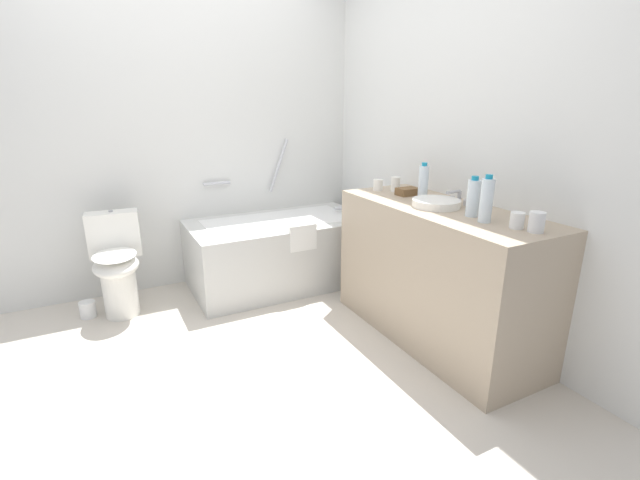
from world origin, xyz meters
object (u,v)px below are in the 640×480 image
(toilet, at_px, (117,264))
(water_bottle_0, at_px, (473,198))
(sink_basin, at_px, (436,203))
(amenity_basket, at_px, (407,192))
(water_bottle_2, at_px, (423,182))
(drinking_glass_2, at_px, (537,222))
(toilet_paper_roll, at_px, (88,309))
(sink_faucet, at_px, (458,198))
(water_bottle_1, at_px, (486,200))
(bathtub, at_px, (280,250))
(drinking_glass_1, at_px, (517,220))
(drinking_glass_3, at_px, (378,185))
(drinking_glass_0, at_px, (396,184))

(toilet, xyz_separation_m, water_bottle_0, (1.79, -1.56, 0.61))
(sink_basin, bearing_deg, amenity_basket, 80.74)
(water_bottle_2, bearing_deg, drinking_glass_2, -90.56)
(sink_basin, relative_size, toilet_paper_roll, 2.45)
(sink_faucet, height_order, water_bottle_0, water_bottle_0)
(toilet_paper_roll, bearing_deg, water_bottle_1, -40.98)
(drinking_glass_2, height_order, amenity_basket, drinking_glass_2)
(water_bottle_1, bearing_deg, sink_basin, 87.96)
(bathtub, relative_size, amenity_basket, 10.44)
(toilet, distance_m, drinking_glass_2, 2.73)
(sink_faucet, bearing_deg, bathtub, 118.25)
(water_bottle_1, bearing_deg, toilet, 136.09)
(water_bottle_0, height_order, drinking_glass_2, water_bottle_0)
(drinking_glass_1, relative_size, toilet_paper_roll, 0.70)
(water_bottle_0, bearing_deg, drinking_glass_1, -86.43)
(water_bottle_2, xyz_separation_m, toilet_paper_roll, (-2.07, 1.11, -0.93))
(drinking_glass_2, bearing_deg, drinking_glass_3, 94.20)
(drinking_glass_3, bearing_deg, drinking_glass_0, -48.98)
(water_bottle_2, height_order, amenity_basket, water_bottle_2)
(drinking_glass_0, relative_size, drinking_glass_1, 1.26)
(toilet, bearing_deg, sink_faucet, 61.87)
(sink_faucet, bearing_deg, drinking_glass_2, -99.62)
(sink_faucet, height_order, water_bottle_2, water_bottle_2)
(toilet, height_order, sink_faucet, sink_faucet)
(sink_basin, relative_size, drinking_glass_1, 3.51)
(water_bottle_2, distance_m, drinking_glass_3, 0.39)
(sink_faucet, height_order, drinking_glass_2, drinking_glass_2)
(drinking_glass_3, bearing_deg, water_bottle_2, -74.97)
(water_bottle_2, relative_size, drinking_glass_2, 2.34)
(sink_faucet, xyz_separation_m, water_bottle_2, (-0.10, 0.22, 0.07))
(water_bottle_1, height_order, water_bottle_2, water_bottle_1)
(water_bottle_0, height_order, drinking_glass_0, water_bottle_0)
(amenity_basket, bearing_deg, water_bottle_2, -83.91)
(drinking_glass_2, bearing_deg, water_bottle_1, 107.12)
(sink_faucet, distance_m, drinking_glass_2, 0.66)
(bathtub, relative_size, water_bottle_2, 6.15)
(drinking_glass_2, bearing_deg, water_bottle_0, 96.82)
(drinking_glass_2, xyz_separation_m, amenity_basket, (-0.01, 1.00, -0.03))
(amenity_basket, distance_m, toilet_paper_roll, 2.43)
(sink_basin, height_order, drinking_glass_1, drinking_glass_1)
(drinking_glass_3, bearing_deg, water_bottle_1, -89.28)
(bathtub, relative_size, sink_faucet, 9.62)
(toilet_paper_roll, bearing_deg, drinking_glass_2, -43.79)
(amenity_basket, height_order, toilet_paper_roll, amenity_basket)
(sink_basin, bearing_deg, water_bottle_1, -92.04)
(water_bottle_0, bearing_deg, drinking_glass_2, -83.18)
(water_bottle_0, distance_m, toilet_paper_roll, 2.74)
(sink_faucet, xyz_separation_m, water_bottle_0, (-0.15, -0.27, 0.07))
(water_bottle_1, bearing_deg, bathtub, 106.65)
(sink_faucet, distance_m, drinking_glass_1, 0.57)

